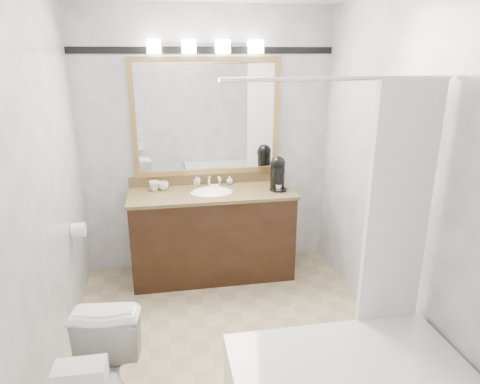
# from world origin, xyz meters

# --- Properties ---
(room) EXTENTS (2.42, 2.62, 2.52)m
(room) POSITION_xyz_m (0.00, 0.00, 1.25)
(room) COLOR tan
(room) RESTS_ON ground
(vanity) EXTENTS (1.53, 0.58, 0.97)m
(vanity) POSITION_xyz_m (0.00, 1.02, 0.44)
(vanity) COLOR black
(vanity) RESTS_ON ground
(mirror) EXTENTS (1.40, 0.04, 1.10)m
(mirror) POSITION_xyz_m (0.00, 1.28, 1.50)
(mirror) COLOR tan
(mirror) RESTS_ON room
(vanity_light_bar) EXTENTS (1.02, 0.14, 0.12)m
(vanity_light_bar) POSITION_xyz_m (0.00, 1.23, 2.13)
(vanity_light_bar) COLOR silver
(vanity_light_bar) RESTS_ON room
(accent_stripe) EXTENTS (2.40, 0.01, 0.06)m
(accent_stripe) POSITION_xyz_m (0.00, 1.29, 2.10)
(accent_stripe) COLOR black
(accent_stripe) RESTS_ON room
(bathtub) EXTENTS (1.30, 0.75, 1.96)m
(bathtub) POSITION_xyz_m (0.55, -0.90, 0.28)
(bathtub) COLOR white
(bathtub) RESTS_ON ground
(tp_roll) EXTENTS (0.11, 0.12, 0.12)m
(tp_roll) POSITION_xyz_m (-1.14, 0.66, 0.70)
(tp_roll) COLOR white
(tp_roll) RESTS_ON room
(tissue_box) EXTENTS (0.22, 0.13, 0.09)m
(tissue_box) POSITION_xyz_m (-0.83, -1.12, 0.75)
(tissue_box) COLOR white
(tissue_box) RESTS_ON toilet
(coffee_maker) EXTENTS (0.16, 0.21, 0.32)m
(coffee_maker) POSITION_xyz_m (0.63, 1.00, 1.01)
(coffee_maker) COLOR black
(coffee_maker) RESTS_ON vanity
(cup_left) EXTENTS (0.10, 0.10, 0.08)m
(cup_left) POSITION_xyz_m (-0.44, 1.16, 0.89)
(cup_left) COLOR white
(cup_left) RESTS_ON vanity
(cup_right) EXTENTS (0.10, 0.10, 0.09)m
(cup_right) POSITION_xyz_m (-0.52, 1.15, 0.89)
(cup_right) COLOR white
(cup_right) RESTS_ON vanity
(soap_bottle_a) EXTENTS (0.06, 0.06, 0.10)m
(soap_bottle_a) POSITION_xyz_m (-0.12, 1.23, 0.90)
(soap_bottle_a) COLOR white
(soap_bottle_a) RESTS_ON vanity
(soap_bottle_b) EXTENTS (0.07, 0.07, 0.08)m
(soap_bottle_b) POSITION_xyz_m (0.20, 1.23, 0.89)
(soap_bottle_b) COLOR white
(soap_bottle_b) RESTS_ON vanity
(soap_bar) EXTENTS (0.09, 0.06, 0.03)m
(soap_bar) POSITION_xyz_m (0.04, 1.13, 0.86)
(soap_bar) COLOR beige
(soap_bar) RESTS_ON vanity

